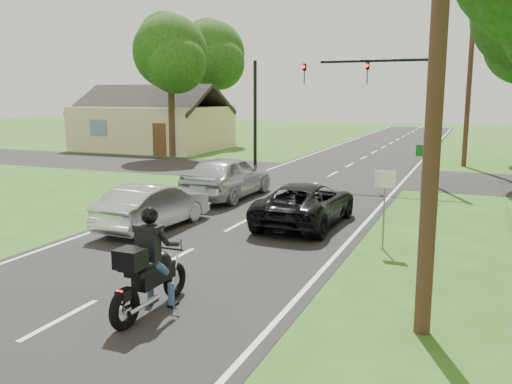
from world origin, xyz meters
TOP-DOWN VIEW (x-y plane):
  - ground at (0.00, 0.00)m, footprint 140.00×140.00m
  - road at (0.00, 10.00)m, footprint 8.00×100.00m
  - cross_road at (0.00, 16.00)m, footprint 60.00×7.00m
  - motorcycle_rider at (1.33, -3.08)m, footprint 0.68×2.41m
  - dark_suv at (1.96, 4.86)m, footprint 2.34×4.88m
  - silver_sedan at (-2.22, 2.60)m, footprint 1.77×4.34m
  - silver_suv at (-2.25, 7.98)m, footprint 2.14×5.10m
  - traffic_signal at (3.34, 14.00)m, footprint 6.38×0.44m
  - signal_pole_far at (-5.20, 18.00)m, footprint 0.20×0.20m
  - utility_pole_near at (6.20, -2.00)m, footprint 1.60×0.28m
  - utility_pole_far at (6.20, 22.00)m, footprint 1.60×0.28m
  - sign_white at (4.70, 2.98)m, footprint 0.55×0.07m
  - sign_green at (4.90, 10.98)m, footprint 0.55×0.07m
  - tree_left_near at (-11.73, 19.78)m, footprint 5.12×4.96m
  - tree_left_far at (-13.70, 29.76)m, footprint 5.76×5.58m
  - house at (-16.00, 24.00)m, footprint 10.20×8.00m

SIDE VIEW (x-z plane):
  - ground at x=0.00m, z-range 0.00..0.00m
  - cross_road at x=0.00m, z-range 0.00..0.01m
  - road at x=0.00m, z-range 0.00..0.01m
  - dark_suv at x=1.96m, z-range 0.01..1.36m
  - silver_sedan at x=-2.22m, z-range 0.01..1.41m
  - motorcycle_rider at x=1.33m, z-range -0.22..1.85m
  - silver_suv at x=-2.25m, z-range 0.01..1.74m
  - sign_white at x=4.70m, z-range 0.54..2.66m
  - sign_green at x=4.90m, z-range 0.54..2.66m
  - house at x=-16.00m, z-range -0.65..4.19m
  - signal_pole_far at x=-5.20m, z-range 0.00..6.00m
  - traffic_signal at x=3.34m, z-range 1.14..7.14m
  - utility_pole_near at x=6.20m, z-range 0.08..10.08m
  - utility_pole_far at x=6.20m, z-range 0.08..10.08m
  - tree_left_near at x=-11.73m, z-range 1.92..11.14m
  - tree_left_far at x=-13.70m, z-range 2.06..12.20m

